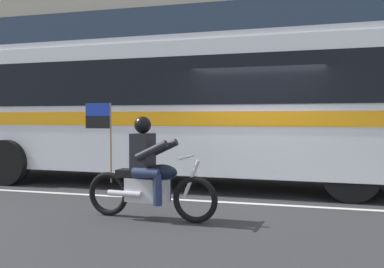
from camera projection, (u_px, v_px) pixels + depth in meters
The scene contains 6 objects.
ground_plane at pixel (256, 198), 8.28m from camera, with size 60.00×60.00×0.00m, color #2B2B2D.
sidewalk_curb at pixel (277, 165), 13.18m from camera, with size 28.00×3.80×0.15m, color gray.
lane_center_stripe at pixel (252, 204), 7.70m from camera, with size 26.60×0.14×0.01m, color silver.
transit_bus at pixel (186, 103), 9.83m from camera, with size 12.73×3.02×3.22m.
motorcycle_with_rider at pixel (148, 175), 6.53m from camera, with size 2.19×0.64×1.78m.
fire_hydrant at pixel (91, 150), 13.65m from camera, with size 0.22×0.30×0.75m.
Camera 1 is at (1.04, -8.25, 1.55)m, focal length 40.23 mm.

